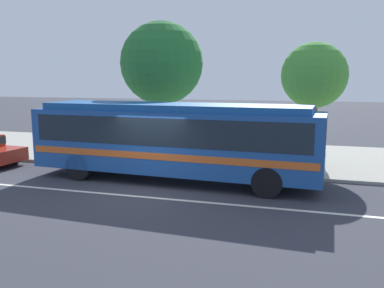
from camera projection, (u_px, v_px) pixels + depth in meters
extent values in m
plane|color=#34353E|center=(148.00, 190.00, 13.78)|extent=(120.00, 120.00, 0.00)
cube|color=#99968D|center=(201.00, 153.00, 20.27)|extent=(60.00, 8.00, 0.12)
cube|color=silver|center=(138.00, 196.00, 13.02)|extent=(56.00, 0.16, 0.01)
cube|color=#1D4A93|center=(174.00, 140.00, 14.85)|extent=(10.70, 2.99, 2.19)
cube|color=#164B90|center=(174.00, 107.00, 14.65)|extent=(9.84, 2.65, 0.24)
cube|color=#19232D|center=(174.00, 128.00, 14.78)|extent=(10.06, 2.98, 0.96)
cube|color=#CD5922|center=(174.00, 151.00, 14.91)|extent=(10.49, 3.00, 0.24)
cube|color=#19232D|center=(325.00, 135.00, 13.08)|extent=(0.22, 2.19, 1.05)
cylinder|color=black|center=(276.00, 168.00, 14.87)|extent=(1.01, 0.33, 1.00)
cylinder|color=black|center=(267.00, 182.00, 12.82)|extent=(1.01, 0.33, 1.00)
cylinder|color=black|center=(109.00, 156.00, 17.13)|extent=(1.01, 0.33, 1.00)
cylinder|color=black|center=(79.00, 167.00, 15.08)|extent=(1.01, 0.33, 1.00)
cylinder|color=black|center=(14.00, 157.00, 18.05)|extent=(0.65, 0.27, 0.64)
cylinder|color=#3B2B3E|center=(285.00, 158.00, 16.39)|extent=(0.14, 0.14, 0.92)
cylinder|color=#3B2B3E|center=(281.00, 158.00, 16.45)|extent=(0.14, 0.14, 0.92)
cylinder|color=#C53D35|center=(284.00, 139.00, 16.30)|extent=(0.37, 0.37, 0.62)
sphere|color=#D48584|center=(284.00, 129.00, 16.23)|extent=(0.21, 0.21, 0.21)
cylinder|color=#3A3639|center=(323.00, 157.00, 16.80)|extent=(0.14, 0.14, 0.87)
cylinder|color=#3A3639|center=(320.00, 156.00, 16.93)|extent=(0.14, 0.14, 0.87)
cylinder|color=#3C9C59|center=(322.00, 139.00, 16.75)|extent=(0.48, 0.48, 0.62)
sphere|color=#D4B675|center=(323.00, 129.00, 16.69)|extent=(0.22, 0.22, 0.22)
cylinder|color=#3D2B33|center=(213.00, 153.00, 17.55)|extent=(0.14, 0.14, 0.89)
cylinder|color=#3D2B33|center=(214.00, 152.00, 17.70)|extent=(0.14, 0.14, 0.89)
cylinder|color=blue|center=(213.00, 136.00, 17.51)|extent=(0.35, 0.35, 0.60)
sphere|color=tan|center=(213.00, 127.00, 17.44)|extent=(0.21, 0.21, 0.21)
cylinder|color=gray|center=(314.00, 146.00, 15.10)|extent=(0.08, 0.08, 2.31)
cube|color=yellow|center=(315.00, 120.00, 14.95)|extent=(0.13, 0.44, 0.56)
cylinder|color=brown|center=(162.00, 123.00, 19.98)|extent=(0.37, 0.37, 2.98)
sphere|color=#256B2F|center=(162.00, 63.00, 19.52)|extent=(3.98, 3.98, 3.98)
cylinder|color=brown|center=(312.00, 131.00, 17.61)|extent=(0.40, 0.40, 2.80)
sphere|color=#469236|center=(314.00, 75.00, 17.23)|extent=(2.80, 2.80, 2.80)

